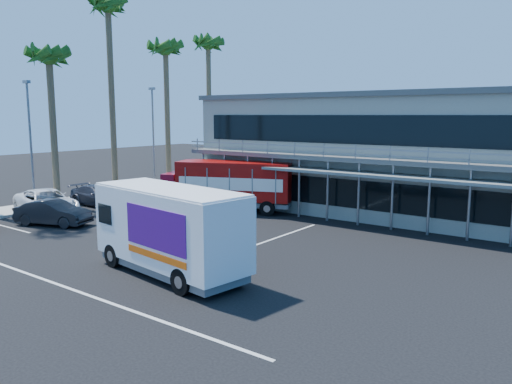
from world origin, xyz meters
The scene contains 15 objects.
ground centered at (0.00, 0.00, 0.00)m, with size 120.00×120.00×0.00m, color black.
building centered at (3.00, 14.94, 3.66)m, with size 22.40×12.00×7.30m.
curb_strip centered at (-15.00, 6.00, 0.08)m, with size 3.00×32.00×0.16m, color #A5A399.
palm_c centered at (-14.90, 3.00, 9.21)m, with size 2.80×2.80×10.75m.
palm_d centered at (-15.20, 8.00, 12.80)m, with size 2.80×2.80×14.75m.
palm_e centered at (-14.70, 13.00, 10.57)m, with size 2.80×2.80×12.25m.
palm_f centered at (-15.10, 18.50, 11.47)m, with size 2.80×2.80×13.25m.
light_pole_near centered at (-14.20, 1.00, 4.50)m, with size 0.50×0.25×8.09m.
light_pole_far centered at (-14.20, 11.00, 4.50)m, with size 0.50×0.25×8.09m.
red_truck centered at (-4.60, 8.26, 1.72)m, with size 9.42×5.41×3.13m.
white_van centered at (1.99, -2.78, 1.76)m, with size 7.07×3.24×3.33m.
parked_car_b centered at (-9.50, -0.61, 0.69)m, with size 1.46×4.19×1.38m, color black.
parked_car_c centered at (-12.50, 0.80, 0.77)m, with size 2.54×5.51×1.53m, color white.
parked_car_d centered at (-12.50, 4.54, 0.68)m, with size 1.90×4.67×1.35m, color #282A36.
parked_car_e centered at (-12.50, 7.20, 0.78)m, with size 1.85×4.59×1.56m, color slate.
Camera 1 is at (15.51, -15.49, 6.01)m, focal length 35.00 mm.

